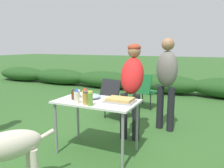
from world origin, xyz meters
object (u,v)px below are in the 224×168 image
(plate_stack, at_px, (81,95))
(mayo_bottle, at_px, (77,96))
(paper_cup_stack, at_px, (77,94))
(spice_jar, at_px, (86,98))
(camp_chair_near_hedge, at_px, (145,89))
(standing_person_in_dark_puffer, at_px, (132,81))
(standing_person_in_gray_fleece, at_px, (167,76))
(bbq_sauce_bottle, at_px, (74,94))
(folding_table, at_px, (97,106))
(food_tray, at_px, (120,100))
(dog, at_px, (2,149))
(mixing_bowl, at_px, (92,96))
(camp_chair_green_behind_table, at_px, (115,97))
(relish_jar, at_px, (90,99))
(mustard_bottle, at_px, (85,95))

(plate_stack, distance_m, mayo_bottle, 0.44)
(plate_stack, relative_size, paper_cup_stack, 1.95)
(paper_cup_stack, bearing_deg, mayo_bottle, -58.20)
(spice_jar, bearing_deg, camp_chair_near_hedge, 89.73)
(standing_person_in_dark_puffer, height_order, standing_person_in_gray_fleece, standing_person_in_gray_fleece)
(bbq_sauce_bottle, bearing_deg, folding_table, 11.77)
(food_tray, relative_size, paper_cup_stack, 3.29)
(mayo_bottle, height_order, dog, mayo_bottle)
(mixing_bowl, height_order, camp_chair_green_behind_table, camp_chair_green_behind_table)
(spice_jar, bearing_deg, mixing_bowl, 104.43)
(standing_person_in_dark_puffer, bearing_deg, camp_chair_near_hedge, 93.77)
(spice_jar, distance_m, dog, 1.07)
(food_tray, xyz_separation_m, camp_chair_near_hedge, (-0.34, 2.33, -0.30))
(folding_table, distance_m, plate_stack, 0.40)
(relish_jar, xyz_separation_m, dog, (-0.45, -0.92, -0.34))
(food_tray, relative_size, plate_stack, 1.69)
(mixing_bowl, xyz_separation_m, camp_chair_near_hedge, (0.09, 2.30, -0.30))
(standing_person_in_dark_puffer, xyz_separation_m, standing_person_in_gray_fleece, (0.43, 0.55, 0.03))
(spice_jar, relative_size, dog, 0.18)
(paper_cup_stack, height_order, dog, paper_cup_stack)
(relish_jar, height_order, camp_chair_near_hedge, relish_jar)
(food_tray, height_order, relish_jar, relish_jar)
(mayo_bottle, bearing_deg, food_tray, 30.77)
(camp_chair_green_behind_table, bearing_deg, relish_jar, -60.62)
(mustard_bottle, height_order, spice_jar, mustard_bottle)
(standing_person_in_dark_puffer, relative_size, dog, 1.65)
(paper_cup_stack, relative_size, mustard_bottle, 0.64)
(camp_chair_near_hedge, bearing_deg, dog, -86.04)
(food_tray, distance_m, relish_jar, 0.42)
(standing_person_in_dark_puffer, bearing_deg, folding_table, -115.91)
(food_tray, height_order, mustard_bottle, mustard_bottle)
(plate_stack, bearing_deg, mixing_bowl, -17.55)
(mixing_bowl, bearing_deg, mustard_bottle, -94.71)
(spice_jar, xyz_separation_m, standing_person_in_gray_fleece, (0.72, 1.47, 0.14))
(relish_jar, distance_m, mayo_bottle, 0.22)
(paper_cup_stack, relative_size, standing_person_in_gray_fleece, 0.07)
(paper_cup_stack, distance_m, relish_jar, 0.45)
(spice_jar, relative_size, camp_chair_green_behind_table, 0.20)
(folding_table, height_order, spice_jar, spice_jar)
(food_tray, xyz_separation_m, standing_person_in_gray_fleece, (0.37, 1.19, 0.19))
(mixing_bowl, bearing_deg, paper_cup_stack, -158.94)
(paper_cup_stack, bearing_deg, relish_jar, -35.99)
(mustard_bottle, bearing_deg, camp_chair_near_hedge, 87.53)
(spice_jar, bearing_deg, plate_stack, 129.44)
(paper_cup_stack, xyz_separation_m, mustard_bottle, (0.18, -0.09, 0.03))
(standing_person_in_dark_puffer, distance_m, dog, 2.03)
(mustard_bottle, relative_size, camp_chair_green_behind_table, 0.22)
(dog, bearing_deg, camp_chair_near_hedge, -66.04)
(mustard_bottle, xyz_separation_m, camp_chair_green_behind_table, (-0.21, 1.46, -0.36))
(standing_person_in_gray_fleece, bearing_deg, bbq_sauce_bottle, -109.57)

